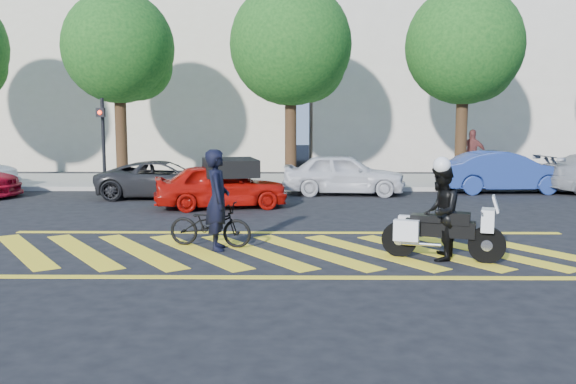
{
  "coord_description": "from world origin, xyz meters",
  "views": [
    {
      "loc": [
        0.17,
        -11.35,
        2.54
      ],
      "look_at": [
        0.03,
        0.74,
        1.05
      ],
      "focal_mm": 38.0,
      "sensor_mm": 36.0,
      "label": 1
    }
  ],
  "objects_px": {
    "police_motorcycle": "(441,231)",
    "parked_right": "(504,172)",
    "officer_moto": "(440,213)",
    "red_convertible": "(221,186)",
    "bicycle": "(210,224)",
    "officer_bike": "(218,200)",
    "parked_mid_left": "(165,179)",
    "parked_mid_right": "(344,174)"
  },
  "relations": [
    {
      "from": "police_motorcycle",
      "to": "parked_right",
      "type": "bearing_deg",
      "value": 84.6
    },
    {
      "from": "police_motorcycle",
      "to": "red_convertible",
      "type": "xyz_separation_m",
      "value": [
        -4.67,
        6.21,
        0.11
      ]
    },
    {
      "from": "officer_moto",
      "to": "red_convertible",
      "type": "bearing_deg",
      "value": -124.13
    },
    {
      "from": "police_motorcycle",
      "to": "parked_mid_left",
      "type": "relative_size",
      "value": 0.5
    },
    {
      "from": "parked_right",
      "to": "officer_bike",
      "type": "bearing_deg",
      "value": 133.82
    },
    {
      "from": "officer_moto",
      "to": "parked_mid_left",
      "type": "distance_m",
      "value": 10.78
    },
    {
      "from": "bicycle",
      "to": "officer_moto",
      "type": "height_order",
      "value": "officer_moto"
    },
    {
      "from": "officer_moto",
      "to": "red_convertible",
      "type": "distance_m",
      "value": 7.77
    },
    {
      "from": "red_convertible",
      "to": "parked_right",
      "type": "distance_m",
      "value": 9.82
    },
    {
      "from": "police_motorcycle",
      "to": "red_convertible",
      "type": "distance_m",
      "value": 7.77
    },
    {
      "from": "parked_right",
      "to": "bicycle",
      "type": "bearing_deg",
      "value": 132.32
    },
    {
      "from": "officer_bike",
      "to": "parked_mid_left",
      "type": "height_order",
      "value": "officer_bike"
    },
    {
      "from": "parked_mid_left",
      "to": "officer_moto",
      "type": "bearing_deg",
      "value": -144.0
    },
    {
      "from": "officer_moto",
      "to": "red_convertible",
      "type": "height_order",
      "value": "officer_moto"
    },
    {
      "from": "police_motorcycle",
      "to": "parked_right",
      "type": "relative_size",
      "value": 0.49
    },
    {
      "from": "parked_mid_left",
      "to": "parked_mid_right",
      "type": "relative_size",
      "value": 1.05
    },
    {
      "from": "parked_mid_left",
      "to": "parked_right",
      "type": "height_order",
      "value": "parked_right"
    },
    {
      "from": "parked_mid_right",
      "to": "officer_bike",
      "type": "bearing_deg",
      "value": 164.56
    },
    {
      "from": "bicycle",
      "to": "officer_bike",
      "type": "bearing_deg",
      "value": -134.04
    },
    {
      "from": "officer_moto",
      "to": "parked_mid_left",
      "type": "relative_size",
      "value": 0.41
    },
    {
      "from": "parked_mid_left",
      "to": "parked_right",
      "type": "relative_size",
      "value": 0.98
    },
    {
      "from": "officer_moto",
      "to": "police_motorcycle",
      "type": "bearing_deg",
      "value": 143.74
    },
    {
      "from": "officer_bike",
      "to": "officer_moto",
      "type": "bearing_deg",
      "value": -107.43
    },
    {
      "from": "red_convertible",
      "to": "parked_mid_left",
      "type": "height_order",
      "value": "red_convertible"
    },
    {
      "from": "bicycle",
      "to": "red_convertible",
      "type": "xyz_separation_m",
      "value": [
        -0.4,
        5.14,
        0.19
      ]
    },
    {
      "from": "officer_bike",
      "to": "police_motorcycle",
      "type": "xyz_separation_m",
      "value": [
        4.09,
        -0.79,
        -0.45
      ]
    },
    {
      "from": "bicycle",
      "to": "parked_mid_left",
      "type": "bearing_deg",
      "value": 30.51
    },
    {
      "from": "red_convertible",
      "to": "parked_right",
      "type": "bearing_deg",
      "value": -81.44
    },
    {
      "from": "red_convertible",
      "to": "officer_bike",
      "type": "bearing_deg",
      "value": 173.2
    },
    {
      "from": "bicycle",
      "to": "parked_right",
      "type": "bearing_deg",
      "value": -32.96
    },
    {
      "from": "officer_bike",
      "to": "parked_right",
      "type": "xyz_separation_m",
      "value": [
        8.55,
        9.02,
        -0.26
      ]
    },
    {
      "from": "red_convertible",
      "to": "parked_mid_left",
      "type": "bearing_deg",
      "value": 29.99
    },
    {
      "from": "police_motorcycle",
      "to": "parked_right",
      "type": "distance_m",
      "value": 10.78
    },
    {
      "from": "bicycle",
      "to": "parked_mid_right",
      "type": "distance_m",
      "value": 8.8
    },
    {
      "from": "police_motorcycle",
      "to": "red_convertible",
      "type": "height_order",
      "value": "red_convertible"
    },
    {
      "from": "police_motorcycle",
      "to": "officer_moto",
      "type": "height_order",
      "value": "officer_moto"
    },
    {
      "from": "police_motorcycle",
      "to": "parked_mid_right",
      "type": "bearing_deg",
      "value": 115.19
    },
    {
      "from": "bicycle",
      "to": "officer_moto",
      "type": "distance_m",
      "value": 4.41
    },
    {
      "from": "officer_moto",
      "to": "parked_mid_right",
      "type": "bearing_deg",
      "value": -154.92
    },
    {
      "from": "bicycle",
      "to": "parked_mid_right",
      "type": "height_order",
      "value": "parked_mid_right"
    },
    {
      "from": "police_motorcycle",
      "to": "officer_moto",
      "type": "relative_size",
      "value": 1.23
    },
    {
      "from": "parked_mid_right",
      "to": "parked_right",
      "type": "height_order",
      "value": "parked_right"
    }
  ]
}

